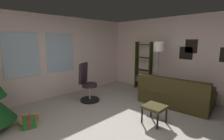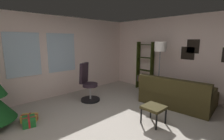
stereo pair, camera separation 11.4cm
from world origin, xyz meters
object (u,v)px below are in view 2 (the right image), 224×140
(office_chair, at_px, (88,86))
(bookshelf, at_px, (145,69))
(floor_lamp, at_px, (160,51))
(gift_box_green, at_px, (29,121))
(gift_box_gold, at_px, (29,118))
(footstool, at_px, (154,109))
(couch, at_px, (180,95))

(office_chair, relative_size, bookshelf, 0.66)
(office_chair, xyz_separation_m, floor_lamp, (1.75, -1.28, 1.02))
(gift_box_green, distance_m, gift_box_gold, 0.18)
(gift_box_gold, height_order, office_chair, office_chair)
(footstool, bearing_deg, office_chair, 96.30)
(footstool, relative_size, floor_lamp, 0.25)
(office_chair, distance_m, floor_lamp, 2.39)
(couch, height_order, gift_box_green, couch)
(office_chair, relative_size, floor_lamp, 0.65)
(footstool, bearing_deg, gift_box_gold, 134.82)
(footstool, distance_m, gift_box_green, 2.67)
(gift_box_gold, xyz_separation_m, office_chair, (1.69, 0.15, 0.37))
(office_chair, height_order, floor_lamp, floor_lamp)
(gift_box_green, xyz_separation_m, office_chair, (1.75, 0.32, 0.36))
(gift_box_gold, bearing_deg, bookshelf, -4.46)
(gift_box_gold, xyz_separation_m, bookshelf, (3.86, -0.30, 0.67))
(couch, xyz_separation_m, gift_box_gold, (-3.31, 1.87, -0.21))
(footstool, height_order, gift_box_green, footstool)
(couch, xyz_separation_m, floor_lamp, (0.13, 0.75, 1.18))
(gift_box_gold, xyz_separation_m, floor_lamp, (3.44, -1.13, 1.39))
(footstool, relative_size, gift_box_gold, 1.15)
(footstool, xyz_separation_m, gift_box_gold, (-1.92, 1.94, -0.26))
(gift_box_gold, height_order, bookshelf, bookshelf)
(footstool, height_order, floor_lamp, floor_lamp)
(couch, bearing_deg, bookshelf, 71.01)
(footstool, bearing_deg, bookshelf, 40.21)
(office_chair, bearing_deg, couch, -51.31)
(footstool, relative_size, bookshelf, 0.25)
(couch, relative_size, bookshelf, 1.10)
(footstool, height_order, office_chair, office_chair)
(gift_box_green, height_order, bookshelf, bookshelf)
(bookshelf, bearing_deg, couch, -108.99)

